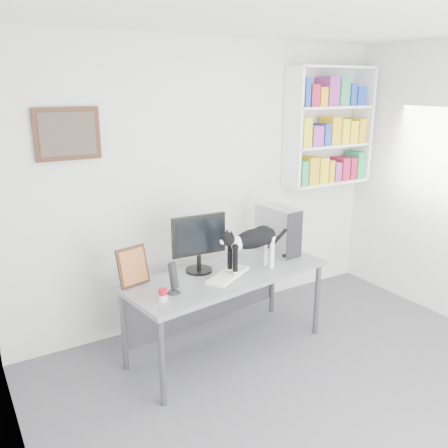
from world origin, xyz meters
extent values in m
cube|color=#56565B|center=(0.00, 0.00, 0.01)|extent=(4.00, 4.00, 0.01)
cube|color=white|center=(0.00, 0.00, 2.70)|extent=(4.00, 4.00, 0.01)
cube|color=white|center=(0.00, 2.00, 1.35)|extent=(4.00, 0.01, 2.70)
cube|color=white|center=(-2.00, 0.00, 1.35)|extent=(0.01, 4.00, 2.70)
cube|color=white|center=(1.40, 1.85, 1.85)|extent=(1.03, 0.28, 1.24)
cube|color=#442315|center=(-1.30, 1.97, 1.90)|extent=(0.52, 0.04, 0.42)
cube|color=gray|center=(-0.25, 1.24, 0.37)|extent=(1.86, 0.92, 0.74)
cube|color=black|center=(-0.44, 1.40, 1.00)|extent=(0.49, 0.26, 0.51)
cube|color=white|center=(-0.30, 1.16, 0.76)|extent=(0.48, 0.38, 0.03)
cube|color=#B9B9BE|center=(0.43, 1.44, 0.97)|extent=(0.24, 0.46, 0.45)
cylinder|color=black|center=(-0.81, 1.11, 0.87)|extent=(0.14, 0.14, 0.26)
cube|color=#442315|center=(-1.02, 1.42, 0.90)|extent=(0.28, 0.16, 0.32)
cylinder|color=#AF0F19|center=(-0.94, 1.02, 0.79)|extent=(0.08, 0.08, 0.10)
camera|label=1|loc=(-2.22, -1.94, 2.28)|focal=38.00mm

